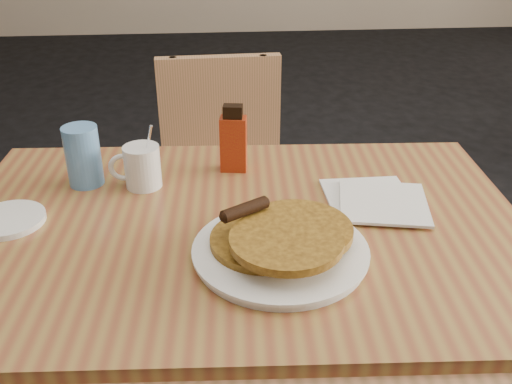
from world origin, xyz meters
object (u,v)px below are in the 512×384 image
coffee_mug (141,166)px  blue_tumbler (83,156)px  chair_main_far (222,171)px  pancake_plate (281,245)px  syrup_bottle (233,141)px  main_table (239,242)px

coffee_mug → blue_tumbler: size_ratio=1.10×
blue_tumbler → coffee_mug: bearing=-10.3°
chair_main_far → pancake_plate: size_ratio=2.76×
syrup_bottle → pancake_plate: bearing=-71.0°
pancake_plate → blue_tumbler: blue_tumbler is taller
main_table → coffee_mug: size_ratio=8.24×
coffee_mug → syrup_bottle: (0.20, 0.06, 0.02)m
pancake_plate → syrup_bottle: bearing=100.4°
main_table → blue_tumbler: (-0.32, 0.20, 0.11)m
main_table → coffee_mug: bearing=139.0°
chair_main_far → main_table: bearing=-91.2°
chair_main_far → pancake_plate: chair_main_far is taller
coffee_mug → blue_tumbler: coffee_mug is taller
chair_main_far → blue_tumbler: (-0.31, -0.51, 0.30)m
main_table → chair_main_far: bearing=91.3°
coffee_mug → blue_tumbler: (-0.12, 0.02, 0.02)m
syrup_bottle → blue_tumbler: size_ratio=1.18×
pancake_plate → syrup_bottle: syrup_bottle is taller
chair_main_far → syrup_bottle: (0.02, -0.47, 0.31)m
main_table → pancake_plate: bearing=-59.7°
coffee_mug → pancake_plate: bearing=-69.1°
pancake_plate → main_table: bearing=120.3°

